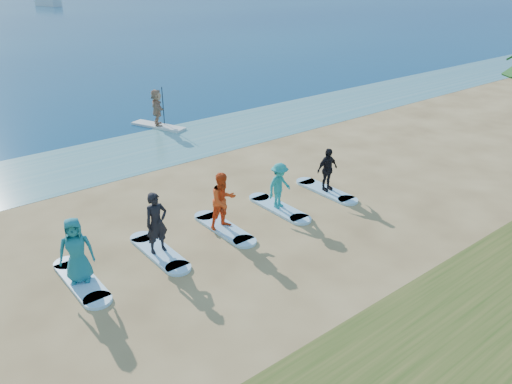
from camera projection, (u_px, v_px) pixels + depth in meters
ground at (287, 255)px, 14.10m from camera, size 600.00×600.00×0.00m
shallow_water at (124, 155)px, 21.54m from camera, size 600.00×600.00×0.00m
paddleboard at (159, 126)px, 25.21m from camera, size 1.76×3.05×0.12m
paddleboarder at (157, 107)px, 24.81m from camera, size 1.17×1.75×1.80m
boat_offshore_b at (49, 6)px, 100.87m from camera, size 3.55×6.87×1.45m
surfboard_0 at (81, 281)px, 12.84m from camera, size 0.70×2.20×0.09m
student_0 at (76, 250)px, 12.46m from camera, size 1.01×0.85×1.75m
surfboard_1 at (159, 252)px, 14.13m from camera, size 0.70×2.20×0.09m
student_1 at (157, 223)px, 13.74m from camera, size 0.66×0.44×1.79m
surfboard_2 at (224, 228)px, 15.42m from camera, size 0.70×2.20×0.09m
student_2 at (223, 201)px, 15.03m from camera, size 0.88×0.69×1.79m
surfboard_3 at (279, 208)px, 16.71m from camera, size 0.70×2.20×0.09m
student_3 at (279, 186)px, 16.37m from camera, size 1.09×0.74×1.56m
surfboard_4 at (326, 191)px, 18.00m from camera, size 0.70×2.20×0.09m
student_4 at (327, 169)px, 17.65m from camera, size 0.93×0.42×1.56m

